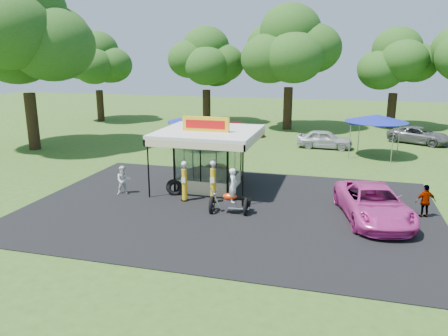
{
  "coord_description": "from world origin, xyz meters",
  "views": [
    {
      "loc": [
        5.15,
        -17.93,
        7.4
      ],
      "look_at": [
        -0.84,
        4.0,
        1.52
      ],
      "focal_mm": 35.0,
      "sensor_mm": 36.0,
      "label": 1
    }
  ],
  "objects_px": {
    "kiosk_car": "(220,170)",
    "tent_west": "(192,119)",
    "spectator_west": "(123,180)",
    "bg_car_d": "(419,135)",
    "tent_east": "(376,119)",
    "gas_station_kiosk": "(209,158)",
    "gas_pump_left": "(184,182)",
    "bg_car_a": "(191,135)",
    "bg_car_c": "(325,139)",
    "bg_car_b": "(239,130)",
    "spectator_east_b": "(426,201)",
    "motorcycle": "(232,196)",
    "pink_sedan": "(373,203)",
    "gas_pump_right": "(213,183)"
  },
  "relations": [
    {
      "from": "spectator_east_b",
      "to": "bg_car_b",
      "type": "relative_size",
      "value": 0.33
    },
    {
      "from": "gas_station_kiosk",
      "to": "bg_car_c",
      "type": "bearing_deg",
      "value": 66.0
    },
    {
      "from": "spectator_west",
      "to": "tent_west",
      "type": "xyz_separation_m",
      "value": [
        -0.21,
        12.04,
        1.71
      ]
    },
    {
      "from": "pink_sedan",
      "to": "kiosk_car",
      "type": "bearing_deg",
      "value": 137.39
    },
    {
      "from": "gas_pump_left",
      "to": "tent_east",
      "type": "bearing_deg",
      "value": 53.23
    },
    {
      "from": "motorcycle",
      "to": "pink_sedan",
      "type": "distance_m",
      "value": 6.56
    },
    {
      "from": "gas_station_kiosk",
      "to": "gas_pump_right",
      "type": "height_order",
      "value": "gas_station_kiosk"
    },
    {
      "from": "kiosk_car",
      "to": "bg_car_d",
      "type": "relative_size",
      "value": 0.55
    },
    {
      "from": "tent_west",
      "to": "bg_car_c",
      "type": "bearing_deg",
      "value": 18.62
    },
    {
      "from": "tent_west",
      "to": "spectator_east_b",
      "type": "bearing_deg",
      "value": -36.73
    },
    {
      "from": "kiosk_car",
      "to": "spectator_west",
      "type": "height_order",
      "value": "spectator_west"
    },
    {
      "from": "gas_pump_left",
      "to": "kiosk_car",
      "type": "relative_size",
      "value": 0.76
    },
    {
      "from": "kiosk_car",
      "to": "tent_east",
      "type": "relative_size",
      "value": 0.62
    },
    {
      "from": "bg_car_b",
      "to": "bg_car_c",
      "type": "bearing_deg",
      "value": -137.3
    },
    {
      "from": "pink_sedan",
      "to": "tent_east",
      "type": "height_order",
      "value": "tent_east"
    },
    {
      "from": "spectator_east_b",
      "to": "bg_car_c",
      "type": "xyz_separation_m",
      "value": [
        -5.28,
        15.01,
        -0.05
      ]
    },
    {
      "from": "motorcycle",
      "to": "bg_car_c",
      "type": "bearing_deg",
      "value": 71.5
    },
    {
      "from": "bg_car_a",
      "to": "bg_car_d",
      "type": "height_order",
      "value": "bg_car_a"
    },
    {
      "from": "gas_pump_left",
      "to": "pink_sedan",
      "type": "relative_size",
      "value": 0.37
    },
    {
      "from": "bg_car_b",
      "to": "gas_pump_left",
      "type": "bearing_deg",
      "value": 158.71
    },
    {
      "from": "bg_car_d",
      "to": "tent_west",
      "type": "distance_m",
      "value": 19.64
    },
    {
      "from": "pink_sedan",
      "to": "tent_west",
      "type": "distance_m",
      "value": 18.2
    },
    {
      "from": "pink_sedan",
      "to": "spectator_east_b",
      "type": "relative_size",
      "value": 3.57
    },
    {
      "from": "motorcycle",
      "to": "spectator_west",
      "type": "xyz_separation_m",
      "value": [
        -6.45,
        1.39,
        -0.11
      ]
    },
    {
      "from": "bg_car_a",
      "to": "bg_car_c",
      "type": "relative_size",
      "value": 1.09
    },
    {
      "from": "spectator_east_b",
      "to": "tent_east",
      "type": "xyz_separation_m",
      "value": [
        -1.57,
        12.81,
        2.08
      ]
    },
    {
      "from": "gas_station_kiosk",
      "to": "bg_car_a",
      "type": "xyz_separation_m",
      "value": [
        -5.37,
        12.03,
        -0.99
      ]
    },
    {
      "from": "bg_car_c",
      "to": "bg_car_b",
      "type": "bearing_deg",
      "value": 71.51
    },
    {
      "from": "kiosk_car",
      "to": "tent_west",
      "type": "bearing_deg",
      "value": 30.22
    },
    {
      "from": "spectator_west",
      "to": "bg_car_b",
      "type": "height_order",
      "value": "spectator_west"
    },
    {
      "from": "motorcycle",
      "to": "gas_station_kiosk",
      "type": "bearing_deg",
      "value": 114.99
    },
    {
      "from": "pink_sedan",
      "to": "motorcycle",
      "type": "bearing_deg",
      "value": 175.32
    },
    {
      "from": "motorcycle",
      "to": "bg_car_a",
      "type": "relative_size",
      "value": 0.49
    },
    {
      "from": "spectator_east_b",
      "to": "tent_east",
      "type": "height_order",
      "value": "tent_east"
    },
    {
      "from": "gas_station_kiosk",
      "to": "bg_car_a",
      "type": "height_order",
      "value": "gas_station_kiosk"
    },
    {
      "from": "motorcycle",
      "to": "spectator_west",
      "type": "bearing_deg",
      "value": 161.28
    },
    {
      "from": "motorcycle",
      "to": "tent_west",
      "type": "bearing_deg",
      "value": 109.8
    },
    {
      "from": "tent_east",
      "to": "bg_car_d",
      "type": "bearing_deg",
      "value": 57.55
    },
    {
      "from": "gas_station_kiosk",
      "to": "gas_pump_left",
      "type": "xyz_separation_m",
      "value": [
        -0.53,
        -2.57,
        -0.75
      ]
    },
    {
      "from": "spectator_east_b",
      "to": "bg_car_d",
      "type": "relative_size",
      "value": 0.31
    },
    {
      "from": "bg_car_b",
      "to": "tent_west",
      "type": "xyz_separation_m",
      "value": [
        -2.28,
        -6.54,
        1.81
      ]
    },
    {
      "from": "spectator_west",
      "to": "bg_car_b",
      "type": "relative_size",
      "value": 0.33
    },
    {
      "from": "pink_sedan",
      "to": "spectator_east_b",
      "type": "bearing_deg",
      "value": 7.85
    },
    {
      "from": "pink_sedan",
      "to": "tent_east",
      "type": "xyz_separation_m",
      "value": [
        0.79,
        13.71,
        2.09
      ]
    },
    {
      "from": "gas_pump_left",
      "to": "bg_car_a",
      "type": "relative_size",
      "value": 0.45
    },
    {
      "from": "kiosk_car",
      "to": "tent_west",
      "type": "relative_size",
      "value": 0.71
    },
    {
      "from": "bg_car_d",
      "to": "gas_station_kiosk",
      "type": "bearing_deg",
      "value": 169.25
    },
    {
      "from": "spectator_east_b",
      "to": "tent_west",
      "type": "relative_size",
      "value": 0.41
    },
    {
      "from": "gas_pump_right",
      "to": "bg_car_b",
      "type": "distance_m",
      "value": 18.9
    },
    {
      "from": "gas_station_kiosk",
      "to": "bg_car_d",
      "type": "height_order",
      "value": "gas_station_kiosk"
    }
  ]
}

